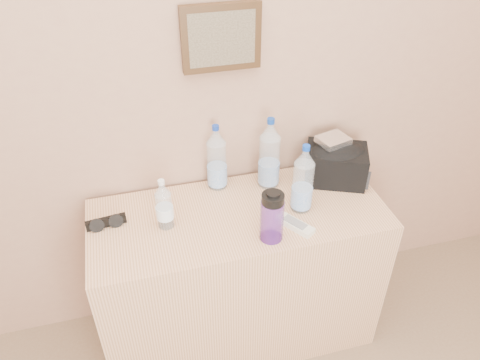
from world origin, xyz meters
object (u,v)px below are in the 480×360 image
(pet_large_c, at_px, (269,156))
(foil_packet, at_px, (333,140))
(nalgene_bottle, at_px, (272,216))
(ac_remote, at_px, (295,225))
(dresser, at_px, (239,277))
(pet_small, at_px, (164,206))
(sunglasses, at_px, (106,222))
(pet_large_d, at_px, (303,182))
(toiletry_bag, at_px, (336,163))
(pet_large_b, at_px, (217,160))

(pet_large_c, height_order, foil_packet, pet_large_c)
(nalgene_bottle, bearing_deg, ac_remote, 16.93)
(dresser, height_order, foil_packet, foil_packet)
(pet_small, relative_size, sunglasses, 1.41)
(pet_large_d, distance_m, pet_small, 0.55)
(pet_small, bearing_deg, pet_large_d, -3.63)
(dresser, distance_m, ac_remote, 0.46)
(toiletry_bag, bearing_deg, nalgene_bottle, -120.27)
(dresser, height_order, nalgene_bottle, nalgene_bottle)
(pet_large_d, distance_m, nalgene_bottle, 0.22)
(nalgene_bottle, bearing_deg, pet_large_d, 38.58)
(ac_remote, height_order, foil_packet, foil_packet)
(pet_large_b, height_order, pet_large_d, same)
(pet_large_c, distance_m, foil_packet, 0.29)
(dresser, height_order, sunglasses, sunglasses)
(pet_large_d, height_order, toiletry_bag, pet_large_d)
(dresser, distance_m, pet_large_c, 0.58)
(toiletry_bag, bearing_deg, pet_small, -148.19)
(nalgene_bottle, relative_size, sunglasses, 1.38)
(pet_large_c, distance_m, nalgene_bottle, 0.35)
(pet_large_c, bearing_deg, toiletry_bag, -8.13)
(nalgene_bottle, relative_size, foil_packet, 1.71)
(pet_large_c, relative_size, sunglasses, 2.09)
(dresser, relative_size, nalgene_bottle, 5.62)
(dresser, relative_size, ac_remote, 7.49)
(sunglasses, xyz_separation_m, ac_remote, (0.71, -0.20, -0.01))
(sunglasses, relative_size, ac_remote, 0.96)
(dresser, bearing_deg, pet_small, 179.32)
(dresser, xyz_separation_m, sunglasses, (-0.52, 0.06, 0.40))
(pet_large_d, relative_size, ac_remote, 1.87)
(nalgene_bottle, bearing_deg, pet_large_c, 73.94)
(sunglasses, bearing_deg, pet_large_c, 1.57)
(pet_large_b, relative_size, toiletry_bag, 1.17)
(pet_large_c, bearing_deg, pet_large_d, -67.87)
(toiletry_bag, bearing_deg, pet_large_b, -166.44)
(sunglasses, height_order, toiletry_bag, toiletry_bag)
(toiletry_bag, relative_size, foil_packet, 2.04)
(nalgene_bottle, relative_size, toiletry_bag, 0.84)
(pet_large_c, bearing_deg, nalgene_bottle, -106.06)
(pet_large_b, xyz_separation_m, pet_large_d, (0.30, -0.24, 0.00))
(dresser, bearing_deg, pet_large_d, -7.02)
(pet_large_c, distance_m, toiletry_bag, 0.30)
(sunglasses, height_order, foil_packet, foil_packet)
(nalgene_bottle, distance_m, ac_remote, 0.15)
(pet_large_b, xyz_separation_m, ac_remote, (0.23, -0.34, -0.12))
(pet_small, bearing_deg, dresser, -0.68)
(dresser, relative_size, pet_large_c, 3.72)
(pet_large_b, distance_m, toiletry_bag, 0.52)
(pet_large_d, xyz_separation_m, sunglasses, (-0.78, 0.09, -0.11))
(pet_large_c, height_order, sunglasses, pet_large_c)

